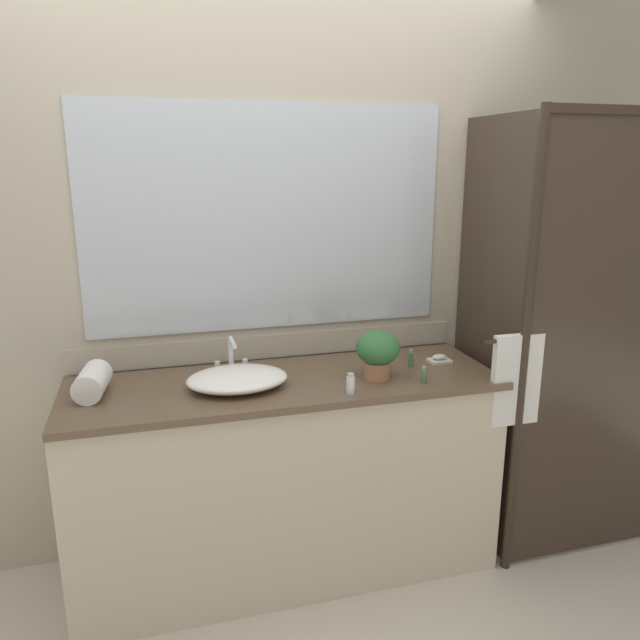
% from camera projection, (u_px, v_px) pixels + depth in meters
% --- Properties ---
extents(ground_plane, '(8.00, 8.00, 0.00)m').
position_uv_depth(ground_plane, '(288.00, 566.00, 2.76)').
color(ground_plane, beige).
extents(wall_back_with_mirror, '(4.40, 0.06, 2.60)m').
position_uv_depth(wall_back_with_mirror, '(268.00, 270.00, 2.75)').
color(wall_back_with_mirror, '#B2A893').
rests_on(wall_back_with_mirror, ground_plane).
extents(vanity_cabinet, '(1.80, 0.58, 0.90)m').
position_uv_depth(vanity_cabinet, '(287.00, 476.00, 2.66)').
color(vanity_cabinet, beige).
rests_on(vanity_cabinet, ground_plane).
extents(shower_enclosure, '(1.20, 0.59, 2.00)m').
position_uv_depth(shower_enclosure, '(577.00, 341.00, 2.66)').
color(shower_enclosure, '#2D2319').
rests_on(shower_enclosure, ground_plane).
extents(sink_basin, '(0.41, 0.31, 0.07)m').
position_uv_depth(sink_basin, '(237.00, 379.00, 2.45)').
color(sink_basin, white).
rests_on(sink_basin, vanity_cabinet).
extents(faucet, '(0.17, 0.15, 0.17)m').
position_uv_depth(faucet, '(232.00, 361.00, 2.60)').
color(faucet, silver).
rests_on(faucet, vanity_cabinet).
extents(potted_plant, '(0.19, 0.19, 0.20)m').
position_uv_depth(potted_plant, '(378.00, 351.00, 2.53)').
color(potted_plant, '#B77A51').
rests_on(potted_plant, vanity_cabinet).
extents(soap_dish, '(0.10, 0.07, 0.04)m').
position_uv_depth(soap_dish, '(439.00, 359.00, 2.76)').
color(soap_dish, silver).
rests_on(soap_dish, vanity_cabinet).
extents(amenity_bottle_body_wash, '(0.02, 0.02, 0.08)m').
position_uv_depth(amenity_bottle_body_wash, '(411.00, 359.00, 2.70)').
color(amenity_bottle_body_wash, '#4C7056').
rests_on(amenity_bottle_body_wash, vanity_cabinet).
extents(amenity_bottle_conditioner, '(0.03, 0.03, 0.08)m').
position_uv_depth(amenity_bottle_conditioner, '(351.00, 384.00, 2.38)').
color(amenity_bottle_conditioner, silver).
rests_on(amenity_bottle_conditioner, vanity_cabinet).
extents(amenity_bottle_lotion, '(0.02, 0.02, 0.07)m').
position_uv_depth(amenity_bottle_lotion, '(424.00, 375.00, 2.50)').
color(amenity_bottle_lotion, '#4C7056').
rests_on(amenity_bottle_lotion, vanity_cabinet).
extents(rolled_towel_near_edge, '(0.14, 0.23, 0.11)m').
position_uv_depth(rolled_towel_near_edge, '(92.00, 382.00, 2.35)').
color(rolled_towel_near_edge, white).
rests_on(rolled_towel_near_edge, vanity_cabinet).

